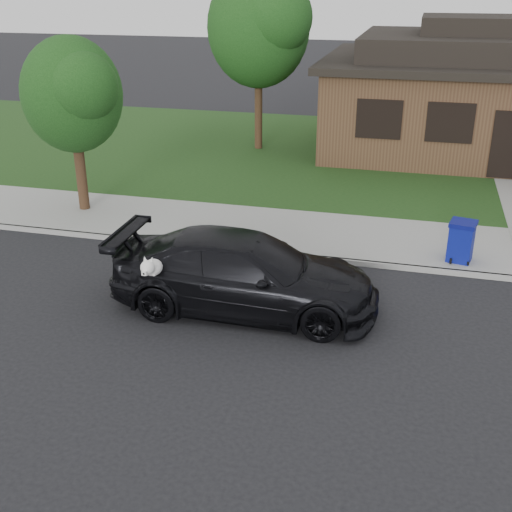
# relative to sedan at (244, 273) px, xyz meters

# --- Properties ---
(ground) EXTENTS (120.00, 120.00, 0.00)m
(ground) POSITION_rel_sedan_xyz_m (1.70, -0.88, -0.75)
(ground) COLOR black
(ground) RESTS_ON ground
(sidewalk) EXTENTS (60.00, 3.00, 0.12)m
(sidewalk) POSITION_rel_sedan_xyz_m (1.70, 4.12, -0.69)
(sidewalk) COLOR gray
(sidewalk) RESTS_ON ground
(curb) EXTENTS (60.00, 0.12, 0.12)m
(curb) POSITION_rel_sedan_xyz_m (1.70, 2.62, -0.69)
(curb) COLOR gray
(curb) RESTS_ON ground
(lawn) EXTENTS (60.00, 13.00, 0.13)m
(lawn) POSITION_rel_sedan_xyz_m (1.70, 12.12, -0.69)
(lawn) COLOR #193814
(lawn) RESTS_ON ground
(sedan) EXTENTS (5.22, 2.45, 1.51)m
(sedan) POSITION_rel_sedan_xyz_m (0.00, 0.00, 0.00)
(sedan) COLOR black
(sedan) RESTS_ON ground
(recycling_bin) EXTENTS (0.66, 0.66, 0.93)m
(recycling_bin) POSITION_rel_sedan_xyz_m (4.16, 3.20, -0.16)
(recycling_bin) COLOR navy
(recycling_bin) RESTS_ON sidewalk
(house) EXTENTS (12.60, 8.60, 4.65)m
(house) POSITION_rel_sedan_xyz_m (5.70, 14.12, 1.38)
(house) COLOR #422B1C
(house) RESTS_ON ground
(tree_0) EXTENTS (3.78, 3.60, 6.34)m
(tree_0) POSITION_rel_sedan_xyz_m (-2.63, 12.00, 3.72)
(tree_0) COLOR #332114
(tree_0) RESTS_ON ground
(tree_2) EXTENTS (2.73, 2.60, 4.59)m
(tree_2) POSITION_rel_sedan_xyz_m (-5.68, 4.23, 2.51)
(tree_2) COLOR #332114
(tree_2) RESTS_ON ground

